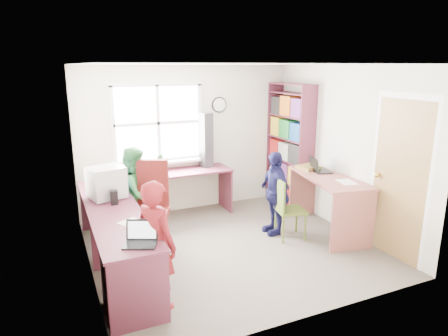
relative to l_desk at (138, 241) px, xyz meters
name	(u,v)px	position (x,y,z in m)	size (l,w,h in m)	color
room	(230,158)	(1.32, 0.38, 0.76)	(3.64, 3.44, 2.44)	#4B433B
l_desk	(138,241)	(0.00, 0.00, 0.00)	(2.38, 2.95, 0.75)	#622738
right_desk	(329,191)	(2.85, 0.24, 0.15)	(0.93, 1.55, 0.83)	#97544B
bookshelf	(289,149)	(2.96, 1.47, 0.55)	(0.30, 1.02, 2.10)	#622738
swivel_chair	(152,210)	(0.37, 0.79, 0.04)	(0.71, 0.71, 1.16)	black
wooden_chair	(286,207)	(2.14, 0.25, 0.01)	(0.44, 0.44, 0.86)	#4F6421
crt_monitor	(106,183)	(-0.20, 0.79, 0.50)	(0.49, 0.46, 0.41)	#B7B8BC
laptop_left	(141,238)	(-0.10, -0.69, 0.34)	(0.38, 0.35, 0.21)	black
laptop_right	(318,168)	(2.86, 0.52, 0.43)	(0.35, 0.39, 0.23)	black
speaker_a	(114,197)	(-0.15, 0.54, 0.38)	(0.09, 0.09, 0.17)	black
speaker_b	(104,184)	(-0.19, 1.13, 0.39)	(0.10, 0.10, 0.19)	black
cd_tower	(206,140)	(1.56, 1.81, 0.74)	(0.21, 0.20, 0.89)	black
game_box	(309,167)	(2.81, 0.70, 0.41)	(0.32, 0.32, 0.06)	red
paper_a	(134,223)	(-0.07, -0.18, 0.30)	(0.33, 0.37, 0.00)	white
paper_b	(347,182)	(2.87, -0.10, 0.38)	(0.26, 0.33, 0.00)	white
potted_plant	(158,164)	(0.71, 1.70, 0.45)	(0.17, 0.14, 0.32)	#327E3D
person_red	(157,245)	(0.06, -0.61, 0.21)	(0.48, 0.32, 1.33)	maroon
person_green	(136,194)	(0.22, 1.07, 0.21)	(0.64, 0.50, 1.33)	#2E7335
person_navy	(274,193)	(2.08, 0.49, 0.15)	(0.71, 0.30, 1.22)	#14133D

